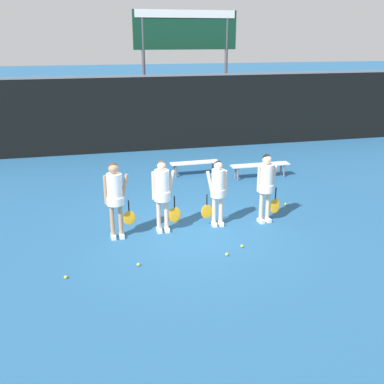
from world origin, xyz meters
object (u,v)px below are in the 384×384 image
(tennis_ball_2, at_px, (286,204))
(tennis_ball_1, at_px, (138,265))
(player_0, at_px, (115,193))
(bench_courtside, at_px, (260,166))
(scoreboard, at_px, (186,39))
(tennis_ball_0, at_px, (242,246))
(player_3, at_px, (266,182))
(bench_far, at_px, (195,164))
(player_1, at_px, (162,191))
(tennis_ball_3, at_px, (227,254))
(tennis_ball_4, at_px, (66,277))
(player_2, at_px, (218,188))

(tennis_ball_2, bearing_deg, tennis_ball_1, -150.45)
(player_0, bearing_deg, bench_courtside, 34.01)
(scoreboard, xyz_separation_m, tennis_ball_0, (-1.32, -11.11, -4.33))
(scoreboard, height_order, player_3, scoreboard)
(bench_far, xyz_separation_m, player_1, (-1.91, -4.41, 0.66))
(tennis_ball_2, bearing_deg, scoreboard, 95.02)
(tennis_ball_2, height_order, tennis_ball_3, tennis_ball_3)
(bench_far, relative_size, tennis_ball_1, 24.65)
(scoreboard, bearing_deg, tennis_ball_0, -96.76)
(scoreboard, distance_m, player_3, 10.38)
(tennis_ball_0, height_order, tennis_ball_4, tennis_ball_0)
(player_1, relative_size, player_3, 1.00)
(player_3, bearing_deg, tennis_ball_4, -167.30)
(player_3, relative_size, tennis_ball_2, 26.36)
(tennis_ball_2, relative_size, tennis_ball_4, 1.02)
(tennis_ball_2, bearing_deg, bench_courtside, 83.89)
(bench_far, bearing_deg, player_0, -125.02)
(bench_far, xyz_separation_m, tennis_ball_1, (-2.72, -6.01, -0.34))
(player_2, distance_m, tennis_ball_0, 1.65)
(player_0, bearing_deg, tennis_ball_0, -26.34)
(player_2, bearing_deg, tennis_ball_2, 24.02)
(player_3, bearing_deg, tennis_ball_0, -136.56)
(scoreboard, distance_m, bench_courtside, 7.49)
(bench_courtside, height_order, player_2, player_2)
(player_0, distance_m, tennis_ball_0, 3.10)
(tennis_ball_4, bearing_deg, player_2, 26.62)
(player_2, height_order, tennis_ball_0, player_2)
(tennis_ball_1, bearing_deg, tennis_ball_0, 7.30)
(player_0, height_order, player_3, player_0)
(player_3, xyz_separation_m, tennis_ball_0, (-1.05, -1.28, -1.02))
(player_1, bearing_deg, tennis_ball_3, -55.24)
(tennis_ball_4, bearing_deg, scoreboard, 66.16)
(bench_courtside, bearing_deg, player_2, -126.39)
(player_2, bearing_deg, bench_far, 85.87)
(bench_courtside, relative_size, player_1, 1.13)
(player_1, bearing_deg, scoreboard, 74.20)
(bench_courtside, height_order, tennis_ball_4, bench_courtside)
(tennis_ball_4, bearing_deg, bench_courtside, 40.71)
(bench_far, height_order, tennis_ball_3, bench_far)
(player_2, xyz_separation_m, tennis_ball_1, (-2.18, -1.65, -0.94))
(player_1, distance_m, player_3, 2.60)
(scoreboard, xyz_separation_m, tennis_ball_4, (-5.12, -11.58, -4.33))
(bench_far, relative_size, tennis_ball_3, 24.46)
(tennis_ball_0, distance_m, tennis_ball_4, 3.83)
(bench_far, relative_size, player_1, 0.95)
(tennis_ball_2, bearing_deg, player_2, -158.85)
(player_3, height_order, tennis_ball_1, player_3)
(player_1, relative_size, tennis_ball_0, 26.12)
(tennis_ball_4, bearing_deg, bench_far, 56.07)
(bench_courtside, relative_size, player_2, 1.20)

